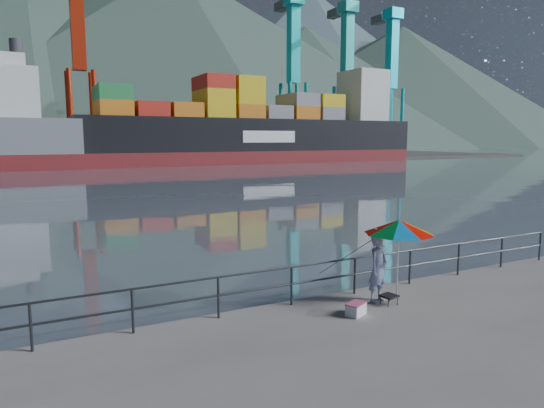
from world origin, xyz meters
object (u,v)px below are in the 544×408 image
Objects in this scene: beach_umbrella at (399,227)px; fisherman at (378,268)px; cooler_bag at (356,310)px; container_ship at (265,130)px.

fisherman is at bearing 144.42° from beach_umbrella.
container_ship is at bearing 40.88° from cooler_bag.
beach_umbrella reaches higher than fisherman.
container_ship is at bearing 47.00° from fisherman.
fisherman is 0.82× the size of beach_umbrella.
fisherman is at bearing -114.21° from container_ship.
container_ship is at bearing 66.14° from beach_umbrella.
cooler_bag is at bearing -114.79° from container_ship.
beach_umbrella is 4.51× the size of cooler_bag.
container_ship reaches higher than fisherman.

